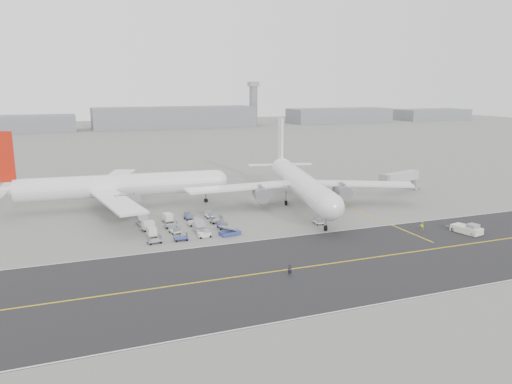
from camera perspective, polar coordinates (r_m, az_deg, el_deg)
name	(u,v)px	position (r m, az deg, el deg)	size (l,w,h in m)	color
ground	(252,237)	(95.36, -0.41, -5.20)	(700.00, 700.00, 0.00)	gray
taxiway	(321,265)	(81.81, 7.40, -8.27)	(220.00, 59.00, 0.03)	#28282B
horizon_buildings	(161,128)	(351.94, -10.82, 7.22)	(520.00, 28.00, 28.00)	gray
control_tower	(253,102)	(374.50, -0.30, 10.20)	(7.00, 7.00, 31.25)	gray
airliner_a	(114,186)	(121.08, -15.87, 0.69)	(54.18, 53.40, 18.69)	white
airliner_b	(300,182)	(120.09, 5.04, 1.10)	(54.16, 55.33, 19.34)	white
pushback_tug	(467,229)	(105.94, 23.00, -3.93)	(3.92, 7.52, 2.12)	silver
jet_bridge	(400,178)	(140.06, 16.13, 1.55)	(14.89, 7.01, 5.59)	gray
gse_cluster	(185,229)	(101.46, -8.11, -4.26)	(21.92, 21.13, 1.97)	#97979C
stray_dolly	(318,224)	(104.97, 7.13, -3.68)	(1.43, 2.32, 1.43)	silver
ground_crew_a	(290,270)	(76.63, 3.90, -8.89)	(0.68, 0.44, 1.85)	black
ground_crew_b	(422,226)	(105.11, 18.43, -3.67)	(0.89, 0.69, 1.83)	#B8DB19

